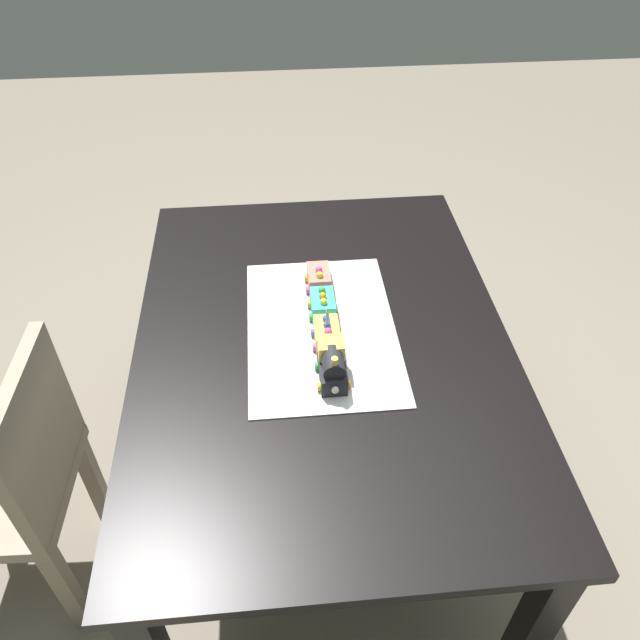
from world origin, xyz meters
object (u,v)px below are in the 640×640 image
(cake_car_caboose_coral, at_px, (319,279))
(cake_car_gondola_turquoise, at_px, (323,305))
(birthday_candle, at_px, (327,316))
(chair, at_px, (16,482))
(dining_table, at_px, (323,366))
(cake_locomotive, at_px, (332,365))
(cake_car_hopper_lemon, at_px, (327,334))

(cake_car_caboose_coral, bearing_deg, cake_car_gondola_turquoise, 180.00)
(cake_car_caboose_coral, bearing_deg, birthday_candle, 180.00)
(chair, height_order, cake_car_gondola_turquoise, chair)
(dining_table, xyz_separation_m, cake_locomotive, (-0.15, -0.01, 0.16))
(chair, height_order, cake_locomotive, same)
(chair, relative_size, cake_car_hopper_lemon, 8.60)
(dining_table, relative_size, birthday_candle, 25.85)
(cake_car_gondola_turquoise, height_order, cake_car_caboose_coral, same)
(cake_locomotive, relative_size, cake_car_hopper_lemon, 1.40)
(chair, height_order, cake_car_caboose_coral, chair)
(cake_car_hopper_lemon, bearing_deg, cake_car_caboose_coral, 0.00)
(birthday_candle, bearing_deg, dining_table, 20.73)
(cake_car_hopper_lemon, xyz_separation_m, cake_car_gondola_turquoise, (0.12, 0.00, 0.00))
(dining_table, relative_size, cake_car_gondola_turquoise, 14.00)
(dining_table, distance_m, cake_car_hopper_lemon, 0.14)
(chair, xyz_separation_m, cake_car_gondola_turquoise, (0.29, -0.84, 0.30))
(birthday_candle, bearing_deg, cake_car_gondola_turquoise, 0.00)
(dining_table, bearing_deg, birthday_candle, -159.27)
(chair, xyz_separation_m, cake_locomotive, (0.05, -0.84, 0.32))
(dining_table, relative_size, chair, 1.63)
(chair, bearing_deg, cake_car_gondola_turquoise, 111.53)
(dining_table, relative_size, cake_car_caboose_coral, 14.00)
(cake_car_hopper_lemon, relative_size, cake_car_gondola_turquoise, 1.00)
(cake_locomotive, height_order, cake_car_hopper_lemon, cake_locomotive)
(cake_car_hopper_lemon, distance_m, cake_car_gondola_turquoise, 0.12)
(cake_locomotive, bearing_deg, cake_car_hopper_lemon, -0.00)
(cake_car_caboose_coral, height_order, birthday_candle, birthday_candle)
(chair, relative_size, cake_locomotive, 6.14)
(chair, distance_m, cake_locomotive, 0.90)
(cake_car_gondola_turquoise, bearing_deg, dining_table, 174.71)
(cake_car_caboose_coral, bearing_deg, dining_table, 177.56)
(dining_table, relative_size, cake_car_hopper_lemon, 14.00)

